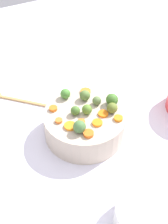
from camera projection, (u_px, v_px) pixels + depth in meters
tabletop at (88, 139)px, 1.06m from camera, size 2.40×2.40×0.02m
serving_bowl_carrots at (84, 124)px, 1.04m from camera, size 0.28×0.28×0.10m
carrot_slice_0 at (53, 109)px, 1.02m from camera, size 0.03×0.03×0.01m
carrot_slice_1 at (70, 126)px, 0.96m from camera, size 0.06×0.06×0.01m
carrot_slice_2 at (85, 91)px, 1.09m from camera, size 0.04×0.04×0.01m
carrot_slice_3 at (97, 123)px, 0.97m from camera, size 0.04×0.04×0.01m
carrot_slice_4 at (103, 114)px, 1.00m from camera, size 0.04×0.04×0.01m
carrot_slice_5 at (59, 121)px, 0.98m from camera, size 0.03×0.03×0.01m
carrot_slice_6 at (118, 118)px, 0.99m from camera, size 0.04×0.04×0.01m
carrot_slice_7 at (81, 122)px, 0.97m from camera, size 0.03×0.03×0.01m
carrot_slice_8 at (88, 134)px, 0.93m from camera, size 0.04×0.04×0.01m
brussels_sprout_0 at (75, 111)px, 1.00m from camera, size 0.03×0.03×0.03m
brussels_sprout_1 at (97, 101)px, 1.03m from camera, size 0.03×0.03×0.03m
brussels_sprout_2 at (87, 109)px, 1.00m from camera, size 0.03×0.03×0.03m
brussels_sprout_3 at (112, 100)px, 1.03m from camera, size 0.04×0.04×0.04m
brussels_sprout_4 at (65, 94)px, 1.06m from camera, size 0.04×0.04×0.04m
brussels_sprout_5 at (112, 108)px, 1.00m from camera, size 0.04×0.04×0.04m
brussels_sprout_6 at (85, 95)px, 1.05m from camera, size 0.04×0.04×0.04m
brussels_sprout_7 at (79, 127)px, 0.93m from camera, size 0.04×0.04×0.04m
wooden_spoon at (3, 97)px, 1.21m from camera, size 0.24×0.24×0.01m
casserole_dish at (154, 217)px, 0.79m from camera, size 0.22×0.22×0.09m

